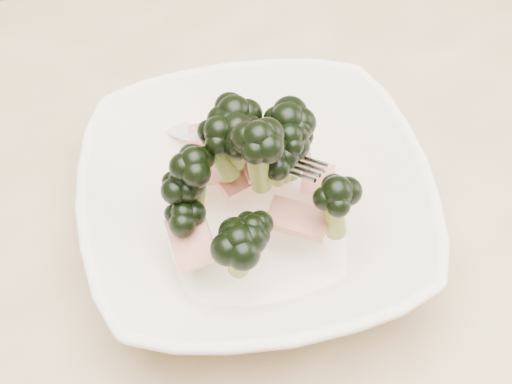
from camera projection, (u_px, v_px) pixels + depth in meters
dining_table at (295, 310)px, 0.63m from camera, size 1.20×0.80×0.75m
broccoli_dish at (255, 200)px, 0.53m from camera, size 0.32×0.32×0.13m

